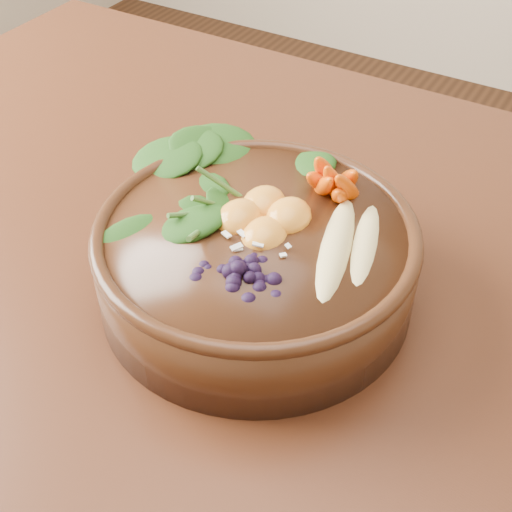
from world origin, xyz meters
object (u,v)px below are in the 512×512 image
Objects in this scene: stoneware_bowl at (256,263)px; blueberry_pile at (238,257)px; dining_table at (345,336)px; carrot_cluster at (336,154)px; mandarin_cluster at (264,204)px; kale_heap at (228,164)px; banana_halves at (352,232)px.

stoneware_bowl is 2.16× the size of blueberry_pile.
carrot_cluster reaches higher than dining_table.
kale_heap is at bearing 151.96° from mandarin_cluster.
kale_heap is 0.16m from banana_halves.
carrot_cluster is at bearing 63.94° from mandarin_cluster.
dining_table is 10.57× the size of blueberry_pile.
mandarin_cluster is at bearing -28.04° from kale_heap.
dining_table is 0.23m from carrot_cluster.
kale_heap is (-0.07, 0.05, 0.07)m from stoneware_bowl.
banana_halves is 1.83× the size of mandarin_cluster.
kale_heap is 1.13× the size of banana_halves.
dining_table is 0.17m from stoneware_bowl.
blueberry_pile is at bearing -141.51° from banana_halves.
blueberry_pile is (0.08, -0.12, -0.00)m from kale_heap.
blueberry_pile is (-0.06, -0.14, 0.20)m from dining_table.
banana_halves is 0.12m from blueberry_pile.
carrot_cluster is 0.87× the size of mandarin_cluster.
mandarin_cluster is 0.09m from blueberry_pile.
carrot_cluster is 0.60× the size of blueberry_pile.
blueberry_pile reaches higher than dining_table.
stoneware_bowl is 3.15× the size of mandarin_cluster.
carrot_cluster is 0.17m from blueberry_pile.
stoneware_bowl is (-0.08, -0.07, 0.14)m from dining_table.
mandarin_cluster is at bearing 97.40° from stoneware_bowl.
dining_table is at bearing 67.25° from blueberry_pile.
mandarin_cluster is (0.06, -0.03, -0.01)m from kale_heap.
stoneware_bowl is 1.53× the size of kale_heap.
carrot_cluster is at bearing 70.05° from stoneware_bowl.
stoneware_bowl is 0.11m from kale_heap.
banana_halves is 1.26× the size of blueberry_pile.
banana_halves is (0.05, -0.07, -0.03)m from carrot_cluster.
mandarin_cluster is at bearing -129.81° from carrot_cluster.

